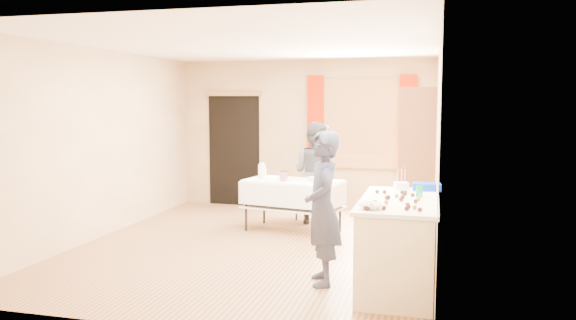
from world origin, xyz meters
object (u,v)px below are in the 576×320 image
(chair, at_px, (313,199))
(girl, at_px, (323,208))
(cabinet, at_px, (417,161))
(counter, at_px, (398,244))
(woman, at_px, (316,173))
(party_table, at_px, (293,201))

(chair, xyz_separation_m, girl, (0.76, -3.13, 0.46))
(cabinet, bearing_deg, chair, 161.82)
(counter, xyz_separation_m, girl, (-0.77, -0.07, 0.34))
(woman, bearing_deg, cabinet, -165.35)
(girl, distance_m, woman, 2.90)
(cabinet, xyz_separation_m, girl, (-0.87, -2.59, -0.25))
(cabinet, bearing_deg, girl, -108.51)
(counter, bearing_deg, party_table, 127.30)
(party_table, xyz_separation_m, chair, (0.11, 0.91, -0.12))
(chair, bearing_deg, girl, -63.17)
(cabinet, xyz_separation_m, woman, (-1.53, 0.23, -0.25))
(party_table, distance_m, woman, 0.73)
(girl, bearing_deg, counter, 76.08)
(party_table, xyz_separation_m, woman, (0.21, 0.61, 0.34))
(party_table, bearing_deg, girl, -57.84)
(counter, height_order, girl, girl)
(girl, bearing_deg, cabinet, 142.64)
(woman, bearing_deg, party_table, 94.60)
(girl, bearing_deg, party_table, -177.42)
(party_table, relative_size, woman, 0.96)
(cabinet, height_order, girl, cabinet)
(cabinet, relative_size, counter, 1.29)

